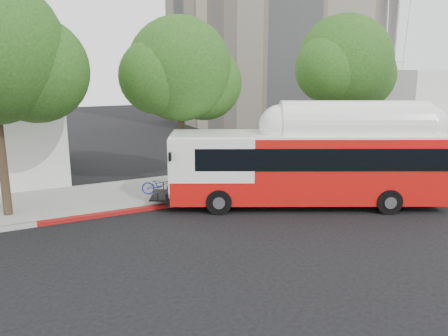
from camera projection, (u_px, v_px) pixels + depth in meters
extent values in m
plane|color=black|center=(259.00, 226.00, 17.48)|extent=(120.00, 120.00, 0.00)
cube|color=gray|center=(197.00, 185.00, 23.15)|extent=(60.00, 5.00, 0.15)
cube|color=gray|center=(218.00, 198.00, 20.87)|extent=(60.00, 0.30, 0.15)
cube|color=maroon|center=(157.00, 207.00, 19.58)|extent=(10.00, 0.32, 0.16)
cylinder|color=#2D2116|center=(1.00, 147.00, 17.73)|extent=(0.36, 0.36, 6.08)
sphere|color=#194313|center=(36.00, 70.00, 17.91)|extent=(4.35, 4.35, 4.35)
cylinder|color=#2D2116|center=(181.00, 139.00, 21.69)|extent=(0.36, 0.36, 5.44)
sphere|color=#194313|center=(180.00, 69.00, 20.92)|extent=(5.00, 5.00, 5.00)
sphere|color=#194313|center=(204.00, 83.00, 21.84)|extent=(3.75, 3.75, 3.75)
cylinder|color=#2D2116|center=(341.00, 125.00, 25.78)|extent=(0.36, 0.36, 5.76)
sphere|color=#194313|center=(345.00, 62.00, 24.97)|extent=(5.40, 5.40, 5.40)
sphere|color=#194313|center=(361.00, 75.00, 25.95)|extent=(4.05, 4.05, 4.05)
cube|color=silver|center=(436.00, 100.00, 43.71)|extent=(20.00, 12.00, 6.00)
cube|color=red|center=(306.00, 167.00, 19.64)|extent=(11.97, 7.61, 2.91)
cube|color=black|center=(318.00, 154.00, 19.51)|extent=(10.91, 7.14, 0.95)
cube|color=white|center=(307.00, 134.00, 19.31)|extent=(11.93, 7.53, 0.10)
cube|color=white|center=(353.00, 128.00, 19.26)|extent=(6.65, 4.61, 0.55)
cube|color=black|center=(161.00, 195.00, 19.90)|extent=(1.51, 1.98, 0.06)
imported|color=#22259B|center=(161.00, 185.00, 19.79)|extent=(1.29, 1.81, 0.90)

